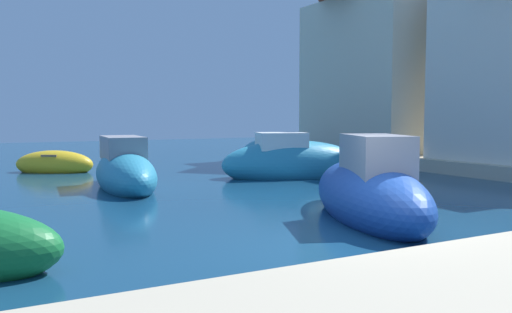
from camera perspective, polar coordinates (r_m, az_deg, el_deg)
The scene contains 7 objects.
ground at distance 9.19m, azimuth 9.84°, elevation -9.44°, with size 80.00×80.00×0.00m, color navy.
moored_boat_1 at distance 18.97m, azimuth 3.83°, elevation -0.64°, with size 5.40×3.31×1.97m.
moored_boat_2 at distance 22.08m, azimuth -20.71°, elevation -0.79°, with size 3.22×2.65×1.09m.
moored_boat_3 at distance 16.56m, azimuth -13.82°, elevation -1.58°, with size 2.07×5.12×1.88m.
moored_boat_4 at distance 24.92m, azimuth 1.05°, elevation 0.28°, with size 4.11×3.45×1.44m.
moored_boat_5 at distance 11.65m, azimuth 12.01°, elevation -3.90°, with size 3.65×5.70×2.15m.
waterfront_building_annex at distance 27.55m, azimuth 14.31°, elevation 9.59°, with size 6.73×7.38×8.38m.
Camera 1 is at (-5.54, -7.00, 2.19)m, focal length 37.47 mm.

